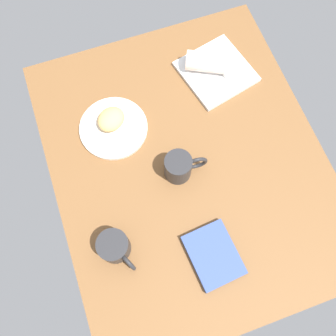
# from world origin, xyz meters

# --- Properties ---
(dining_table) EXTENTS (1.10, 0.90, 0.04)m
(dining_table) POSITION_xyz_m (0.00, 0.00, 0.02)
(dining_table) COLOR brown
(dining_table) RESTS_ON ground
(round_plate) EXTENTS (0.24, 0.24, 0.01)m
(round_plate) POSITION_xyz_m (-0.20, -0.20, 0.05)
(round_plate) COLOR silver
(round_plate) RESTS_ON dining_table
(scone_pastry) EXTENTS (0.12, 0.13, 0.05)m
(scone_pastry) POSITION_xyz_m (-0.22, -0.20, 0.08)
(scone_pastry) COLOR tan
(scone_pastry) RESTS_ON round_plate
(square_plate) EXTENTS (0.28, 0.28, 0.02)m
(square_plate) POSITION_xyz_m (-0.29, 0.22, 0.05)
(square_plate) COLOR white
(square_plate) RESTS_ON dining_table
(sauce_cup) EXTENTS (0.06, 0.06, 0.02)m
(sauce_cup) POSITION_xyz_m (-0.26, 0.26, 0.07)
(sauce_cup) COLOR silver
(sauce_cup) RESTS_ON square_plate
(breakfast_wrap) EXTENTS (0.13, 0.16, 0.07)m
(breakfast_wrap) POSITION_xyz_m (-0.32, 0.18, 0.09)
(breakfast_wrap) COLOR beige
(breakfast_wrap) RESTS_ON square_plate
(book_stack) EXTENTS (0.19, 0.15, 0.02)m
(book_stack) POSITION_xyz_m (0.31, -0.04, 0.05)
(book_stack) COLOR #33477F
(book_stack) RESTS_ON dining_table
(coffee_mug) EXTENTS (0.09, 0.14, 0.10)m
(coffee_mug) POSITION_xyz_m (0.02, -0.04, 0.09)
(coffee_mug) COLOR #262628
(coffee_mug) RESTS_ON dining_table
(second_mug) EXTENTS (0.14, 0.10, 0.09)m
(second_mug) POSITION_xyz_m (0.20, -0.31, 0.09)
(second_mug) COLOR #262628
(second_mug) RESTS_ON dining_table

